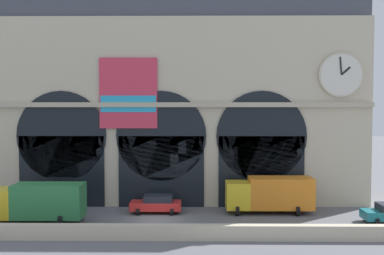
% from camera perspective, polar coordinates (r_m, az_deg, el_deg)
% --- Properties ---
extents(ground_plane, '(200.00, 200.00, 0.00)m').
position_cam_1_polar(ground_plane, '(36.56, -4.62, -11.97)').
color(ground_plane, slate).
extents(quay_parapet_wall, '(90.00, 0.70, 1.07)m').
position_cam_1_polar(quay_parapet_wall, '(31.54, -5.49, -13.38)').
color(quay_parapet_wall, beige).
rests_on(quay_parapet_wall, ground).
extents(station_building, '(38.66, 5.52, 20.50)m').
position_cam_1_polar(station_building, '(42.87, -3.73, 3.73)').
color(station_building, beige).
rests_on(station_building, ground).
extents(box_truck_midwest, '(7.50, 2.91, 3.12)m').
position_cam_1_polar(box_truck_midwest, '(37.59, -19.40, -9.05)').
color(box_truck_midwest, gold).
rests_on(box_truck_midwest, ground).
extents(car_center, '(4.40, 2.22, 1.55)m').
position_cam_1_polar(car_center, '(38.90, -4.63, -9.85)').
color(car_center, red).
rests_on(car_center, ground).
extents(box_truck_mideast, '(7.50, 2.91, 3.12)m').
position_cam_1_polar(box_truck_mideast, '(39.18, 10.13, -8.45)').
color(box_truck_mideast, gold).
rests_on(box_truck_mideast, ground).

